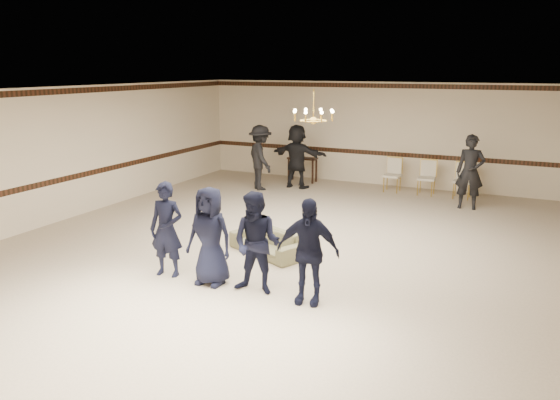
{
  "coord_description": "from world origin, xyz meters",
  "views": [
    {
      "loc": [
        4.23,
        -9.57,
        3.65
      ],
      "look_at": [
        -0.06,
        -0.5,
        1.17
      ],
      "focal_mm": 34.65,
      "sensor_mm": 36.0,
      "label": 1
    }
  ],
  "objects_px": {
    "boy_a": "(167,229)",
    "console_table": "(302,169)",
    "settee": "(267,242)",
    "banquet_chair_right": "(462,181)",
    "boy_b": "(210,236)",
    "banquet_chair_left": "(392,175)",
    "adult_left": "(260,158)",
    "adult_right": "(470,172)",
    "boy_c": "(257,243)",
    "banquet_chair_mid": "(426,178)",
    "boy_d": "(308,251)",
    "adult_mid": "(297,156)",
    "chandelier": "(314,105)"
  },
  "relations": [
    {
      "from": "banquet_chair_right",
      "to": "console_table",
      "type": "xyz_separation_m",
      "value": [
        -5.0,
        0.2,
        -0.1
      ]
    },
    {
      "from": "chandelier",
      "to": "settee",
      "type": "height_order",
      "value": "chandelier"
    },
    {
      "from": "chandelier",
      "to": "boy_a",
      "type": "distance_m",
      "value": 4.05
    },
    {
      "from": "boy_d",
      "to": "banquet_chair_mid",
      "type": "xyz_separation_m",
      "value": [
        0.3,
        8.32,
        -0.35
      ]
    },
    {
      "from": "boy_c",
      "to": "banquet_chair_mid",
      "type": "distance_m",
      "value": 8.42
    },
    {
      "from": "settee",
      "to": "banquet_chair_right",
      "type": "xyz_separation_m",
      "value": [
        2.91,
        6.56,
        0.25
      ]
    },
    {
      "from": "console_table",
      "to": "boy_d",
      "type": "bearing_deg",
      "value": -69.68
    },
    {
      "from": "boy_c",
      "to": "console_table",
      "type": "height_order",
      "value": "boy_c"
    },
    {
      "from": "chandelier",
      "to": "adult_right",
      "type": "distance_m",
      "value": 5.28
    },
    {
      "from": "adult_left",
      "to": "console_table",
      "type": "height_order",
      "value": "adult_left"
    },
    {
      "from": "boy_b",
      "to": "banquet_chair_mid",
      "type": "distance_m",
      "value": 8.59
    },
    {
      "from": "settee",
      "to": "console_table",
      "type": "relative_size",
      "value": 1.77
    },
    {
      "from": "adult_mid",
      "to": "banquet_chair_right",
      "type": "bearing_deg",
      "value": -166.73
    },
    {
      "from": "boy_c",
      "to": "console_table",
      "type": "bearing_deg",
      "value": 104.59
    },
    {
      "from": "boy_d",
      "to": "chandelier",
      "type": "bearing_deg",
      "value": 103.11
    },
    {
      "from": "adult_mid",
      "to": "chandelier",
      "type": "bearing_deg",
      "value": 122.28
    },
    {
      "from": "adult_right",
      "to": "boy_c",
      "type": "bearing_deg",
      "value": -112.62
    },
    {
      "from": "boy_b",
      "to": "boy_a",
      "type": "bearing_deg",
      "value": 178.69
    },
    {
      "from": "chandelier",
      "to": "console_table",
      "type": "height_order",
      "value": "chandelier"
    },
    {
      "from": "boy_a",
      "to": "console_table",
      "type": "height_order",
      "value": "boy_a"
    },
    {
      "from": "chandelier",
      "to": "banquet_chair_left",
      "type": "distance_m",
      "value": 5.69
    },
    {
      "from": "boy_c",
      "to": "banquet_chair_left",
      "type": "height_order",
      "value": "boy_c"
    },
    {
      "from": "boy_a",
      "to": "console_table",
      "type": "distance_m",
      "value": 8.6
    },
    {
      "from": "chandelier",
      "to": "boy_d",
      "type": "relative_size",
      "value": 0.55
    },
    {
      "from": "adult_right",
      "to": "console_table",
      "type": "distance_m",
      "value": 5.48
    },
    {
      "from": "adult_right",
      "to": "chandelier",
      "type": "bearing_deg",
      "value": -128.26
    },
    {
      "from": "adult_left",
      "to": "console_table",
      "type": "relative_size",
      "value": 2.07
    },
    {
      "from": "banquet_chair_mid",
      "to": "boy_c",
      "type": "bearing_deg",
      "value": -103.14
    },
    {
      "from": "settee",
      "to": "adult_mid",
      "type": "xyz_separation_m",
      "value": [
        -1.9,
        5.86,
        0.73
      ]
    },
    {
      "from": "boy_b",
      "to": "settee",
      "type": "distance_m",
      "value": 1.88
    },
    {
      "from": "adult_left",
      "to": "adult_right",
      "type": "relative_size",
      "value": 1.0
    },
    {
      "from": "chandelier",
      "to": "boy_d",
      "type": "height_order",
      "value": "chandelier"
    },
    {
      "from": "settee",
      "to": "banquet_chair_mid",
      "type": "relative_size",
      "value": 1.68
    },
    {
      "from": "boy_a",
      "to": "adult_right",
      "type": "relative_size",
      "value": 0.87
    },
    {
      "from": "boy_d",
      "to": "adult_right",
      "type": "height_order",
      "value": "adult_right"
    },
    {
      "from": "banquet_chair_left",
      "to": "adult_left",
      "type": "bearing_deg",
      "value": -154.88
    },
    {
      "from": "boy_b",
      "to": "banquet_chair_mid",
      "type": "xyz_separation_m",
      "value": [
        2.1,
        8.32,
        -0.35
      ]
    },
    {
      "from": "adult_mid",
      "to": "console_table",
      "type": "relative_size",
      "value": 2.07
    },
    {
      "from": "adult_right",
      "to": "boy_d",
      "type": "bearing_deg",
      "value": -106.01
    },
    {
      "from": "adult_right",
      "to": "banquet_chair_mid",
      "type": "height_order",
      "value": "adult_right"
    },
    {
      "from": "chandelier",
      "to": "adult_mid",
      "type": "relative_size",
      "value": 0.48
    },
    {
      "from": "boy_c",
      "to": "adult_mid",
      "type": "relative_size",
      "value": 0.87
    },
    {
      "from": "banquet_chair_mid",
      "to": "console_table",
      "type": "bearing_deg",
      "value": 172.18
    },
    {
      "from": "banquet_chair_left",
      "to": "console_table",
      "type": "xyz_separation_m",
      "value": [
        -3.0,
        0.2,
        -0.1
      ]
    },
    {
      "from": "banquet_chair_right",
      "to": "console_table",
      "type": "bearing_deg",
      "value": 178.76
    },
    {
      "from": "boy_c",
      "to": "console_table",
      "type": "distance_m",
      "value": 8.98
    },
    {
      "from": "boy_a",
      "to": "boy_b",
      "type": "xyz_separation_m",
      "value": [
        0.9,
        0.0,
        0.0
      ]
    },
    {
      "from": "adult_mid",
      "to": "console_table",
      "type": "xyz_separation_m",
      "value": [
        -0.2,
        0.9,
        -0.58
      ]
    },
    {
      "from": "boy_a",
      "to": "boy_c",
      "type": "xyz_separation_m",
      "value": [
        1.8,
        0.0,
        0.0
      ]
    },
    {
      "from": "boy_a",
      "to": "boy_c",
      "type": "distance_m",
      "value": 1.8
    }
  ]
}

